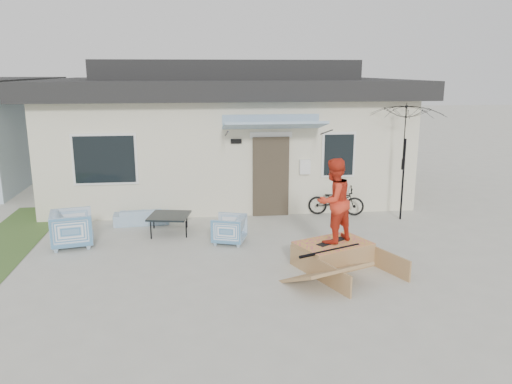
{
  "coord_description": "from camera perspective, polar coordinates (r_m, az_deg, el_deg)",
  "views": [
    {
      "loc": [
        -0.89,
        -8.37,
        3.78
      ],
      "look_at": [
        0.3,
        1.8,
        1.3
      ],
      "focal_mm": 35.49,
      "sensor_mm": 36.0,
      "label": 1
    }
  ],
  "objects": [
    {
      "name": "ground",
      "position": [
        9.22,
        -0.57,
        -10.57
      ],
      "size": [
        90.0,
        90.0,
        0.0
      ],
      "primitive_type": "plane",
      "color": "#ADAC9F",
      "rests_on": "ground"
    },
    {
      "name": "bicycle",
      "position": [
        13.59,
        9.03,
        -0.64
      ],
      "size": [
        1.55,
        0.84,
        0.94
      ],
      "primitive_type": "imported",
      "rotation": [
        0.0,
        0.0,
        1.34
      ],
      "color": "black",
      "rests_on": "ground"
    },
    {
      "name": "patio_umbrella",
      "position": [
        13.31,
        16.42,
        4.28
      ],
      "size": [
        2.35,
        2.27,
        2.2
      ],
      "color": "black",
      "rests_on": "ground"
    },
    {
      "name": "armchair_right",
      "position": [
        11.32,
        -3.05,
        -4.05
      ],
      "size": [
        0.81,
        0.84,
        0.7
      ],
      "primitive_type": "imported",
      "rotation": [
        0.0,
        0.0,
        -1.89
      ],
      "color": "teal",
      "rests_on": "ground"
    },
    {
      "name": "armchair_left",
      "position": [
        11.78,
        -20.02,
        -3.71
      ],
      "size": [
        0.96,
        1.0,
        0.88
      ],
      "primitive_type": "imported",
      "rotation": [
        0.0,
        0.0,
        1.78
      ],
      "color": "teal",
      "rests_on": "ground"
    },
    {
      "name": "loveseat",
      "position": [
        13.02,
        -12.79,
        -2.38
      ],
      "size": [
        1.39,
        0.5,
        0.53
      ],
      "primitive_type": "imported",
      "rotation": [
        0.0,
        0.0,
        3.21
      ],
      "color": "teal",
      "rests_on": "ground"
    },
    {
      "name": "house",
      "position": [
        16.49,
        -3.56,
        7.19
      ],
      "size": [
        10.8,
        8.49,
        4.1
      ],
      "color": "beige",
      "rests_on": "ground"
    },
    {
      "name": "skateboard",
      "position": [
        10.14,
        8.55,
        -5.5
      ],
      "size": [
        0.71,
        0.57,
        0.05
      ],
      "primitive_type": "cube",
      "rotation": [
        0.0,
        0.0,
        0.6
      ],
      "color": "black",
      "rests_on": "skate_ramp"
    },
    {
      "name": "skater",
      "position": [
        9.9,
        8.72,
        -0.82
      ],
      "size": [
        1.02,
        0.97,
        1.66
      ],
      "primitive_type": "imported",
      "rotation": [
        0.0,
        0.0,
        3.71
      ],
      "color": "red",
      "rests_on": "skateboard"
    },
    {
      "name": "coffee_table",
      "position": [
        12.18,
        -9.73,
        -3.57
      ],
      "size": [
        1.05,
        1.05,
        0.44
      ],
      "primitive_type": "cube",
      "rotation": [
        0.0,
        0.0,
        -0.19
      ],
      "color": "black",
      "rests_on": "ground"
    },
    {
      "name": "skate_ramp",
      "position": [
        10.19,
        8.66,
        -6.92
      ],
      "size": [
        1.99,
        2.23,
        0.46
      ],
      "primitive_type": null,
      "rotation": [
        0.0,
        0.0,
        0.4
      ],
      "color": "#9B7346",
      "rests_on": "ground"
    }
  ]
}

